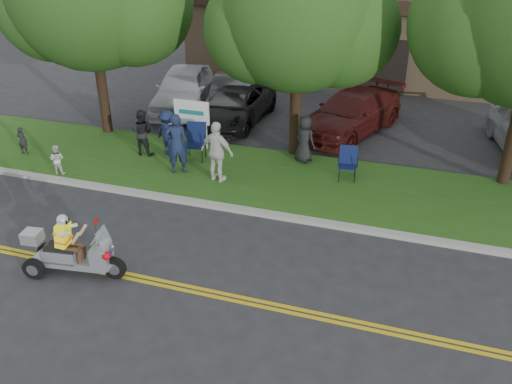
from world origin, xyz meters
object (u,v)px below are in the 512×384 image
(spectator_adult_right, at_px, (217,152))
(spectator_adult_left, at_px, (176,144))
(parked_car_far_left, at_px, (183,88))
(trike_scooter, at_px, (70,253))
(lawn_chair_b, at_px, (348,161))
(spectator_adult_mid, at_px, (142,132))
(parked_car_mid, at_px, (234,106))
(parked_car_left, at_px, (233,95))
(parked_car_right, at_px, (351,113))
(lawn_chair_a, at_px, (196,139))

(spectator_adult_right, bearing_deg, spectator_adult_left, 5.27)
(parked_car_far_left, bearing_deg, trike_scooter, -91.11)
(trike_scooter, distance_m, lawn_chair_b, 8.36)
(spectator_adult_mid, relative_size, parked_car_mid, 0.33)
(parked_car_left, height_order, parked_car_mid, parked_car_left)
(spectator_adult_left, bearing_deg, parked_car_right, -157.17)
(parked_car_left, relative_size, parked_car_right, 0.87)
(spectator_adult_mid, bearing_deg, lawn_chair_a, -172.69)
(spectator_adult_right, bearing_deg, lawn_chair_a, -34.25)
(parked_car_far_left, xyz_separation_m, parked_car_left, (2.10, 0.12, -0.12))
(spectator_adult_right, distance_m, parked_car_far_left, 7.09)
(lawn_chair_b, relative_size, spectator_adult_left, 0.53)
(spectator_adult_mid, bearing_deg, parked_car_right, -144.84)
(spectator_adult_mid, height_order, parked_car_left, spectator_adult_mid)
(trike_scooter, xyz_separation_m, parked_car_far_left, (-2.37, 11.20, 0.32))
(parked_car_right, bearing_deg, parked_car_left, -166.16)
(lawn_chair_a, xyz_separation_m, parked_car_far_left, (-2.59, 4.65, 0.07))
(lawn_chair_b, distance_m, parked_car_mid, 6.23)
(lawn_chair_a, xyz_separation_m, parked_car_right, (4.35, 4.13, -0.04))
(spectator_adult_left, relative_size, spectator_adult_right, 1.03)
(lawn_chair_a, bearing_deg, parked_car_right, 33.25)
(spectator_adult_mid, distance_m, parked_car_mid, 4.36)
(trike_scooter, distance_m, parked_car_far_left, 11.45)
(trike_scooter, relative_size, spectator_adult_right, 1.27)
(parked_car_far_left, relative_size, parked_car_mid, 1.06)
(parked_car_mid, bearing_deg, lawn_chair_b, -34.74)
(spectator_adult_mid, xyz_separation_m, parked_car_far_left, (-0.78, 4.89, -0.02))
(parked_car_far_left, bearing_deg, spectator_adult_mid, -94.00)
(spectator_adult_left, bearing_deg, lawn_chair_b, 166.50)
(lawn_chair_a, distance_m, spectator_adult_right, 1.83)
(parked_car_right, bearing_deg, spectator_adult_left, -108.84)
(trike_scooter, xyz_separation_m, parked_car_left, (-0.28, 11.32, 0.19))
(lawn_chair_a, height_order, parked_car_right, parked_car_right)
(trike_scooter, bearing_deg, spectator_adult_right, 66.30)
(spectator_adult_left, xyz_separation_m, parked_car_left, (-0.37, 5.92, -0.33))
(lawn_chair_b, xyz_separation_m, parked_car_mid, (-5.00, 3.71, -0.02))
(parked_car_mid, bearing_deg, lawn_chair_a, -86.91)
(parked_car_left, bearing_deg, spectator_adult_mid, -115.14)
(spectator_adult_right, bearing_deg, parked_car_right, -107.89)
(lawn_chair_b, relative_size, parked_car_right, 0.20)
(spectator_adult_left, distance_m, parked_car_left, 5.94)
(trike_scooter, height_order, lawn_chair_a, trike_scooter)
(lawn_chair_a, relative_size, parked_car_mid, 0.25)
(trike_scooter, bearing_deg, spectator_adult_left, 81.03)
(parked_car_right, bearing_deg, parked_car_far_left, -162.88)
(lawn_chair_a, bearing_deg, parked_car_mid, 81.05)
(parked_car_left, height_order, parked_car_right, parked_car_right)
(lawn_chair_b, height_order, spectator_adult_right, spectator_adult_right)
(lawn_chair_b, height_order, parked_car_right, parked_car_right)
(spectator_adult_mid, bearing_deg, lawn_chair_b, -177.72)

